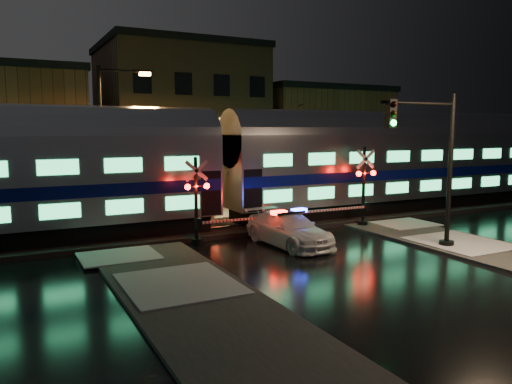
{
  "coord_description": "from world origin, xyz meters",
  "views": [
    {
      "loc": [
        -11.42,
        -18.12,
        5.11
      ],
      "look_at": [
        -0.9,
        2.5,
        2.2
      ],
      "focal_mm": 35.0,
      "sensor_mm": 36.0,
      "label": 1
    }
  ],
  "objects_px": {
    "police_car": "(289,229)",
    "crossing_signal_right": "(359,195)",
    "streetlight": "(107,135)",
    "crossing_signal_left": "(205,209)",
    "traffic_light": "(433,168)"
  },
  "relations": [
    {
      "from": "police_car",
      "to": "crossing_signal_right",
      "type": "bearing_deg",
      "value": 14.56
    },
    {
      "from": "streetlight",
      "to": "crossing_signal_left",
      "type": "bearing_deg",
      "value": -66.74
    },
    {
      "from": "traffic_light",
      "to": "streetlight",
      "type": "xyz_separation_m",
      "value": [
        -10.92,
        12.1,
        1.33
      ]
    },
    {
      "from": "crossing_signal_right",
      "to": "traffic_light",
      "type": "xyz_separation_m",
      "value": [
        -0.53,
        -5.41,
        1.76
      ]
    },
    {
      "from": "crossing_signal_right",
      "to": "crossing_signal_left",
      "type": "xyz_separation_m",
      "value": [
        -8.57,
        -0.01,
        -0.13
      ]
    },
    {
      "from": "police_car",
      "to": "crossing_signal_left",
      "type": "xyz_separation_m",
      "value": [
        -3.27,
        1.8,
        0.89
      ]
    },
    {
      "from": "crossing_signal_left",
      "to": "streetlight",
      "type": "distance_m",
      "value": 7.97
    },
    {
      "from": "crossing_signal_left",
      "to": "traffic_light",
      "type": "height_order",
      "value": "traffic_light"
    },
    {
      "from": "police_car",
      "to": "crossing_signal_right",
      "type": "height_order",
      "value": "crossing_signal_right"
    },
    {
      "from": "police_car",
      "to": "streetlight",
      "type": "distance_m",
      "value": 11.26
    },
    {
      "from": "police_car",
      "to": "crossing_signal_right",
      "type": "xyz_separation_m",
      "value": [
        5.3,
        1.81,
        1.02
      ]
    },
    {
      "from": "traffic_light",
      "to": "streetlight",
      "type": "distance_m",
      "value": 16.35
    },
    {
      "from": "crossing_signal_right",
      "to": "crossing_signal_left",
      "type": "bearing_deg",
      "value": -179.96
    },
    {
      "from": "crossing_signal_right",
      "to": "traffic_light",
      "type": "height_order",
      "value": "traffic_light"
    },
    {
      "from": "crossing_signal_left",
      "to": "traffic_light",
      "type": "distance_m",
      "value": 9.87
    }
  ]
}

